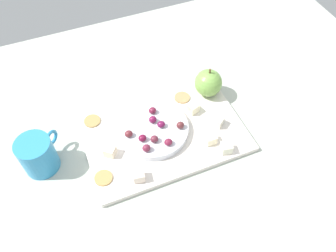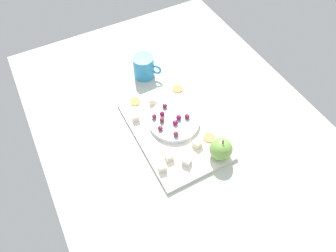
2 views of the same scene
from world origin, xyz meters
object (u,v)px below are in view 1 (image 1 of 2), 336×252
at_px(cheese_cube_0, 193,109).
at_px(cracker_1, 182,98).
at_px(serving_dish, 153,129).
at_px(cheese_cube_4, 226,148).
at_px(grape_4, 142,138).
at_px(grape_0, 153,120).
at_px(grape_6, 168,142).
at_px(grape_8, 161,124).
at_px(grape_2, 153,110).
at_px(cheese_cube_5, 110,151).
at_px(cup, 38,155).
at_px(cracker_0, 103,178).
at_px(grape_5, 146,148).
at_px(grape_3, 180,125).
at_px(apple_whole, 208,83).
at_px(cheese_cube_3, 211,139).
at_px(cheese_cube_2, 218,121).
at_px(cracker_2, 92,121).
at_px(cheese_cube_1, 139,176).
at_px(grape_1, 129,134).
at_px(platter, 164,134).
at_px(grape_7, 154,139).

xyz_separation_m(cheese_cube_0, cracker_1, (-0.01, 0.05, -0.01)).
distance_m(serving_dish, cheese_cube_4, 0.18).
height_order(cracker_1, grape_4, grape_4).
relative_size(serving_dish, grape_0, 9.11).
xyz_separation_m(grape_6, grape_8, (0.00, 0.05, -0.00)).
relative_size(cheese_cube_0, grape_2, 1.28).
relative_size(cheese_cube_5, cup, 0.26).
height_order(cracker_0, grape_5, grape_5).
bearing_deg(grape_6, grape_3, 37.22).
relative_size(apple_whole, cheese_cube_0, 2.92).
height_order(serving_dish, cheese_cube_3, cheese_cube_3).
bearing_deg(apple_whole, cheese_cube_2, -102.79).
xyz_separation_m(serving_dish, cracker_2, (-0.13, 0.08, -0.01)).
relative_size(cracker_2, grape_2, 2.10).
distance_m(cracker_1, grape_8, 0.12).
distance_m(serving_dish, grape_6, 0.07).
xyz_separation_m(cracker_0, cracker_2, (0.02, 0.16, 0.00)).
xyz_separation_m(cheese_cube_1, grape_1, (0.01, 0.11, 0.01)).
xyz_separation_m(grape_1, cup, (-0.20, 0.02, 0.00)).
height_order(cheese_cube_0, grape_1, grape_1).
height_order(cheese_cube_0, grape_3, grape_3).
bearing_deg(cheese_cube_4, grape_6, 155.16).
relative_size(platter, serving_dish, 2.20).
height_order(apple_whole, cheese_cube_3, apple_whole).
bearing_deg(cracker_1, cheese_cube_5, -156.64).
height_order(apple_whole, grape_7, apple_whole).
bearing_deg(cheese_cube_3, serving_dish, 144.91).
bearing_deg(grape_7, grape_8, 48.33).
distance_m(cracker_1, grape_4, 0.18).
relative_size(serving_dish, cup, 1.87).
bearing_deg(cracker_1, serving_dish, -146.82).
bearing_deg(cracker_1, cracker_0, -149.31).
bearing_deg(cracker_2, grape_8, -31.64).
height_order(grape_4, grape_8, same).
bearing_deg(apple_whole, cheese_cube_4, -102.68).
relative_size(grape_1, grape_4, 1.00).
distance_m(grape_2, grape_8, 0.05).
relative_size(apple_whole, cracker_2, 1.78).
bearing_deg(cracker_1, grape_4, -145.41).
relative_size(cheese_cube_3, grape_1, 1.28).
relative_size(platter, grape_1, 20.07).
bearing_deg(grape_0, cheese_cube_4, -44.72).
distance_m(cheese_cube_4, grape_6, 0.14).
relative_size(cheese_cube_1, cracker_1, 0.61).
height_order(cheese_cube_4, grape_7, grape_7).
height_order(cheese_cube_2, grape_5, grape_5).
bearing_deg(cheese_cube_5, grape_2, 26.73).
height_order(apple_whole, cheese_cube_1, apple_whole).
bearing_deg(serving_dish, cracker_1, 33.18).
distance_m(apple_whole, cup, 0.45).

